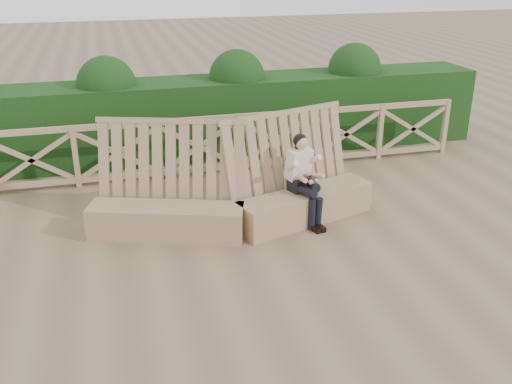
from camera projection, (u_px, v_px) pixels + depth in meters
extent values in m
plane|color=brown|center=(246.00, 269.00, 7.38)|extent=(60.00, 60.00, 0.00)
cube|color=#947954|center=(167.00, 221.00, 8.17)|extent=(2.25, 1.18, 0.47)
cube|color=#947954|center=(168.00, 177.00, 8.19)|extent=(2.23, 1.13, 1.59)
cube|color=#947954|center=(305.00, 206.00, 8.65)|extent=(2.25, 1.15, 0.47)
cube|color=#947954|center=(295.00, 165.00, 8.64)|extent=(2.24, 1.10, 1.59)
cube|color=black|center=(300.00, 184.00, 8.57)|extent=(0.39, 0.34, 0.20)
cube|color=beige|center=(299.00, 164.00, 8.48)|extent=(0.43, 0.37, 0.48)
sphere|color=tan|center=(301.00, 142.00, 8.32)|extent=(0.25, 0.25, 0.19)
sphere|color=black|center=(300.00, 141.00, 8.33)|extent=(0.27, 0.27, 0.21)
cylinder|color=black|center=(304.00, 190.00, 8.39)|extent=(0.28, 0.44, 0.14)
cylinder|color=black|center=(311.00, 184.00, 8.46)|extent=(0.28, 0.44, 0.15)
cylinder|color=black|center=(312.00, 215.00, 8.36)|extent=(0.14, 0.14, 0.47)
cylinder|color=black|center=(318.00, 213.00, 8.41)|extent=(0.14, 0.14, 0.47)
cube|color=black|center=(315.00, 229.00, 8.38)|extent=(0.15, 0.23, 0.07)
cube|color=black|center=(320.00, 227.00, 8.41)|extent=(0.15, 0.23, 0.07)
cube|color=black|center=(308.00, 181.00, 8.42)|extent=(0.21, 0.17, 0.12)
cube|color=black|center=(314.00, 181.00, 8.28)|extent=(0.09, 0.10, 0.11)
cube|color=#906E53|center=(198.00, 120.00, 10.09)|extent=(10.10, 0.07, 0.10)
cube|color=#906E53|center=(200.00, 169.00, 10.45)|extent=(10.10, 0.07, 0.10)
cube|color=black|center=(188.00, 118.00, 11.27)|extent=(12.00, 1.20, 1.50)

